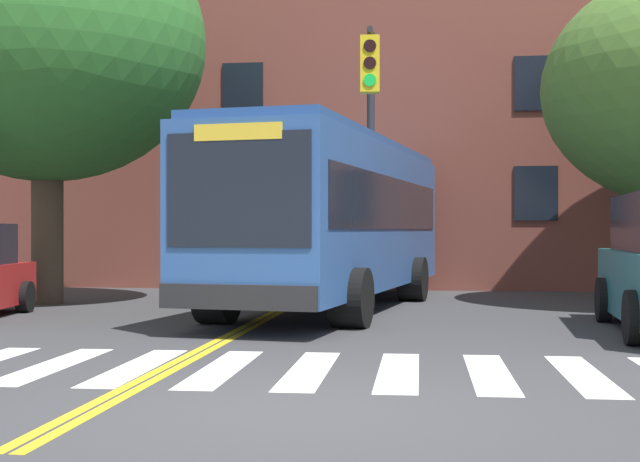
# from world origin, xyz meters

# --- Properties ---
(ground_plane) EXTENTS (120.00, 120.00, 0.00)m
(ground_plane) POSITION_xyz_m (0.00, 0.00, 0.00)
(ground_plane) COLOR #38383A
(crosswalk) EXTENTS (11.49, 2.99, 0.01)m
(crosswalk) POSITION_xyz_m (0.28, 2.19, 0.00)
(crosswalk) COLOR white
(crosswalk) RESTS_ON ground
(lane_line_yellow_inner) EXTENTS (0.12, 36.00, 0.01)m
(lane_line_yellow_inner) POSITION_xyz_m (-1.90, 16.19, 0.00)
(lane_line_yellow_inner) COLOR gold
(lane_line_yellow_inner) RESTS_ON ground
(lane_line_yellow_outer) EXTENTS (0.12, 36.00, 0.01)m
(lane_line_yellow_outer) POSITION_xyz_m (-1.74, 16.19, 0.00)
(lane_line_yellow_outer) COLOR gold
(lane_line_yellow_outer) RESTS_ON ground
(city_bus) EXTENTS (4.01, 10.90, 3.36)m
(city_bus) POSITION_xyz_m (-0.81, 9.92, 1.86)
(city_bus) COLOR #2D5699
(city_bus) RESTS_ON ground
(traffic_light_overhead) EXTENTS (0.41, 2.60, 5.59)m
(traffic_light_overhead) POSITION_xyz_m (-0.03, 9.33, 3.67)
(traffic_light_overhead) COLOR #28282D
(traffic_light_overhead) RESTS_ON ground
(street_tree_curbside_small) EXTENTS (8.99, 8.83, 8.62)m
(street_tree_curbside_small) POSITION_xyz_m (-7.01, 10.36, 5.59)
(street_tree_curbside_small) COLOR #4C3D2D
(street_tree_curbside_small) RESTS_ON ground
(building_facade) EXTENTS (28.70, 9.82, 10.07)m
(building_facade) POSITION_xyz_m (-0.06, 20.40, 5.04)
(building_facade) COLOR brown
(building_facade) RESTS_ON ground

